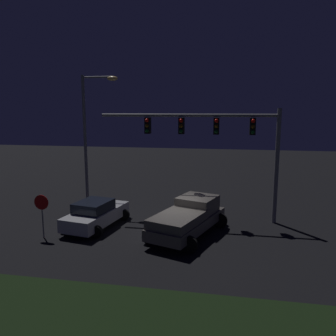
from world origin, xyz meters
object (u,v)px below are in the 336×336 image
(street_lamp_left, at_px, (91,125))
(stop_sign, at_px, (42,208))
(car_sedan, at_px, (96,214))
(traffic_signal_gantry, at_px, (217,134))
(pickup_truck, at_px, (189,216))

(street_lamp_left, xyz_separation_m, stop_sign, (-0.08, -6.33, -3.83))
(car_sedan, xyz_separation_m, street_lamp_left, (-1.93, 4.32, 4.65))
(street_lamp_left, bearing_deg, car_sedan, -65.95)
(car_sedan, distance_m, street_lamp_left, 6.63)
(traffic_signal_gantry, distance_m, stop_sign, 10.16)
(pickup_truck, relative_size, street_lamp_left, 0.67)
(traffic_signal_gantry, height_order, stop_sign, traffic_signal_gantry)
(car_sedan, relative_size, stop_sign, 2.08)
(car_sedan, bearing_deg, pickup_truck, -82.52)
(car_sedan, height_order, stop_sign, stop_sign)
(traffic_signal_gantry, relative_size, stop_sign, 4.63)
(stop_sign, bearing_deg, street_lamp_left, 89.27)
(stop_sign, bearing_deg, traffic_signal_gantry, 28.12)
(traffic_signal_gantry, relative_size, street_lamp_left, 1.19)
(street_lamp_left, bearing_deg, traffic_signal_gantry, -12.35)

